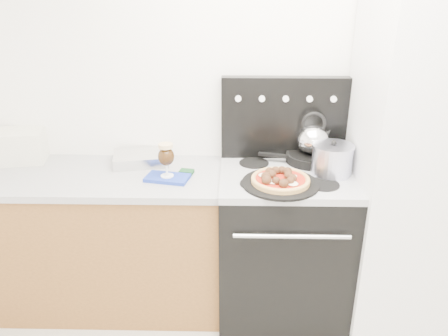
{
  "coord_description": "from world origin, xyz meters",
  "views": [
    {
      "loc": [
        -0.23,
        -1.13,
        1.92
      ],
      "look_at": [
        -0.28,
        1.05,
        1.0
      ],
      "focal_mm": 35.0,
      "sensor_mm": 36.0,
      "label": 1
    }
  ],
  "objects_px": {
    "oven_mitt": "(167,178)",
    "tea_kettle": "(313,137)",
    "stove_body": "(282,245)",
    "pizza_pan": "(280,183)",
    "base_cabinet": "(105,242)",
    "beer_glass": "(166,160)",
    "pizza": "(281,179)",
    "skillet": "(311,158)",
    "stock_pot": "(332,160)",
    "toaster_oven": "(19,146)",
    "fridge": "(412,171)"
  },
  "relations": [
    {
      "from": "beer_glass",
      "to": "skillet",
      "type": "bearing_deg",
      "value": 15.73
    },
    {
      "from": "toaster_oven",
      "to": "oven_mitt",
      "type": "relative_size",
      "value": 1.29
    },
    {
      "from": "oven_mitt",
      "to": "pizza_pan",
      "type": "height_order",
      "value": "pizza_pan"
    },
    {
      "from": "oven_mitt",
      "to": "pizza_pan",
      "type": "distance_m",
      "value": 0.64
    },
    {
      "from": "pizza_pan",
      "to": "pizza",
      "type": "distance_m",
      "value": 0.03
    },
    {
      "from": "pizza",
      "to": "stove_body",
      "type": "bearing_deg",
      "value": 71.67
    },
    {
      "from": "base_cabinet",
      "to": "toaster_oven",
      "type": "xyz_separation_m",
      "value": [
        -0.53,
        0.19,
        0.57
      ]
    },
    {
      "from": "skillet",
      "to": "stove_body",
      "type": "bearing_deg",
      "value": -132.48
    },
    {
      "from": "base_cabinet",
      "to": "tea_kettle",
      "type": "bearing_deg",
      "value": 7.05
    },
    {
      "from": "pizza",
      "to": "stock_pot",
      "type": "distance_m",
      "value": 0.35
    },
    {
      "from": "pizza_pan",
      "to": "base_cabinet",
      "type": "bearing_deg",
      "value": 170.48
    },
    {
      "from": "toaster_oven",
      "to": "skillet",
      "type": "height_order",
      "value": "toaster_oven"
    },
    {
      "from": "beer_glass",
      "to": "tea_kettle",
      "type": "xyz_separation_m",
      "value": [
        0.85,
        0.24,
        0.06
      ]
    },
    {
      "from": "base_cabinet",
      "to": "fridge",
      "type": "bearing_deg",
      "value": -1.59
    },
    {
      "from": "pizza",
      "to": "pizza_pan",
      "type": "bearing_deg",
      "value": 0.0
    },
    {
      "from": "beer_glass",
      "to": "skillet",
      "type": "relative_size",
      "value": 0.66
    },
    {
      "from": "stove_body",
      "to": "pizza_pan",
      "type": "distance_m",
      "value": 0.51
    },
    {
      "from": "pizza",
      "to": "skillet",
      "type": "bearing_deg",
      "value": 56.97
    },
    {
      "from": "base_cabinet",
      "to": "oven_mitt",
      "type": "xyz_separation_m",
      "value": [
        0.43,
        -0.08,
        0.48
      ]
    },
    {
      "from": "tea_kettle",
      "to": "stock_pot",
      "type": "bearing_deg",
      "value": -51.82
    },
    {
      "from": "oven_mitt",
      "to": "tea_kettle",
      "type": "height_order",
      "value": "tea_kettle"
    },
    {
      "from": "stove_body",
      "to": "tea_kettle",
      "type": "bearing_deg",
      "value": 47.52
    },
    {
      "from": "fridge",
      "to": "skillet",
      "type": "relative_size",
      "value": 6.29
    },
    {
      "from": "stove_body",
      "to": "beer_glass",
      "type": "distance_m",
      "value": 0.89
    },
    {
      "from": "beer_glass",
      "to": "pizza",
      "type": "height_order",
      "value": "beer_glass"
    },
    {
      "from": "beer_glass",
      "to": "stock_pot",
      "type": "xyz_separation_m",
      "value": [
        0.93,
        0.06,
        -0.02
      ]
    },
    {
      "from": "stove_body",
      "to": "pizza_pan",
      "type": "bearing_deg",
      "value": -108.33
    },
    {
      "from": "fridge",
      "to": "beer_glass",
      "type": "relative_size",
      "value": 9.55
    },
    {
      "from": "stove_body",
      "to": "stock_pot",
      "type": "bearing_deg",
      "value": 1.18
    },
    {
      "from": "base_cabinet",
      "to": "beer_glass",
      "type": "bearing_deg",
      "value": -10.73
    },
    {
      "from": "fridge",
      "to": "oven_mitt",
      "type": "distance_m",
      "value": 1.38
    },
    {
      "from": "skillet",
      "to": "pizza_pan",
      "type": "bearing_deg",
      "value": -123.03
    },
    {
      "from": "pizza_pan",
      "to": "fridge",
      "type": "bearing_deg",
      "value": 9.59
    },
    {
      "from": "stove_body",
      "to": "skillet",
      "type": "xyz_separation_m",
      "value": [
        0.17,
        0.18,
        0.51
      ]
    },
    {
      "from": "oven_mitt",
      "to": "tea_kettle",
      "type": "xyz_separation_m",
      "value": [
        0.85,
        0.24,
        0.17
      ]
    },
    {
      "from": "fridge",
      "to": "base_cabinet",
      "type": "bearing_deg",
      "value": 178.41
    },
    {
      "from": "fridge",
      "to": "oven_mitt",
      "type": "xyz_separation_m",
      "value": [
        -1.38,
        -0.03,
        -0.04
      ]
    },
    {
      "from": "toaster_oven",
      "to": "pizza",
      "type": "bearing_deg",
      "value": -23.27
    },
    {
      "from": "fridge",
      "to": "beer_glass",
      "type": "distance_m",
      "value": 1.38
    },
    {
      "from": "stove_body",
      "to": "skillet",
      "type": "bearing_deg",
      "value": 47.52
    },
    {
      "from": "pizza_pan",
      "to": "skillet",
      "type": "xyz_separation_m",
      "value": [
        0.22,
        0.33,
        0.02
      ]
    },
    {
      "from": "stove_body",
      "to": "oven_mitt",
      "type": "distance_m",
      "value": 0.83
    },
    {
      "from": "beer_glass",
      "to": "fridge",
      "type": "bearing_deg",
      "value": 1.28
    },
    {
      "from": "pizza_pan",
      "to": "skillet",
      "type": "height_order",
      "value": "skillet"
    },
    {
      "from": "fridge",
      "to": "toaster_oven",
      "type": "height_order",
      "value": "fridge"
    },
    {
      "from": "fridge",
      "to": "tea_kettle",
      "type": "relative_size",
      "value": 8.74
    },
    {
      "from": "skillet",
      "to": "stock_pot",
      "type": "distance_m",
      "value": 0.2
    },
    {
      "from": "stove_body",
      "to": "oven_mitt",
      "type": "relative_size",
      "value": 3.65
    },
    {
      "from": "tea_kettle",
      "to": "toaster_oven",
      "type": "bearing_deg",
      "value": -168.95
    },
    {
      "from": "base_cabinet",
      "to": "beer_glass",
      "type": "distance_m",
      "value": 0.73
    }
  ]
}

